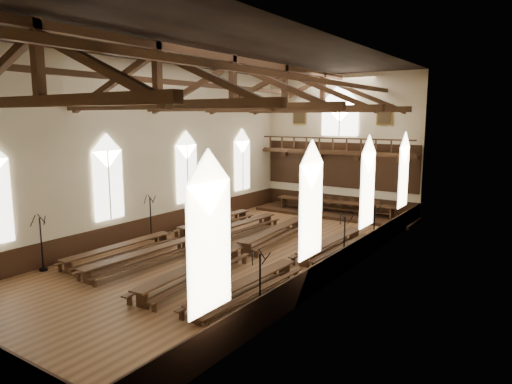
{
  "coord_description": "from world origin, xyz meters",
  "views": [
    {
      "loc": [
        13.64,
        -18.24,
        6.9
      ],
      "look_at": [
        0.36,
        1.5,
        3.01
      ],
      "focal_mm": 32.0,
      "sensor_mm": 36.0,
      "label": 1
    }
  ],
  "objects_px": {
    "refectory_row_a": "(173,233)",
    "high_table": "(335,203)",
    "candelabrum_left_far": "(218,207)",
    "candelabrum_right_near": "(260,300)",
    "candelabrum_right_far": "(374,233)",
    "candelabrum_left_near": "(42,254)",
    "dais": "(334,214)",
    "refectory_row_b": "(197,239)",
    "refectory_row_c": "(239,248)",
    "candelabrum_left_mid": "(151,226)",
    "candelabrum_right_mid": "(344,250)",
    "refectory_row_d": "(295,261)"
  },
  "relations": [
    {
      "from": "candelabrum_left_near",
      "to": "candelabrum_right_mid",
      "type": "bearing_deg",
      "value": 36.74
    },
    {
      "from": "candelabrum_left_far",
      "to": "candelabrum_right_near",
      "type": "relative_size",
      "value": 1.12
    },
    {
      "from": "candelabrum_left_near",
      "to": "candelabrum_left_mid",
      "type": "relative_size",
      "value": 1.02
    },
    {
      "from": "high_table",
      "to": "candelabrum_left_near",
      "type": "distance_m",
      "value": 19.47
    },
    {
      "from": "refectory_row_c",
      "to": "candelabrum_right_far",
      "type": "xyz_separation_m",
      "value": [
        4.73,
        5.89,
        0.19
      ]
    },
    {
      "from": "refectory_row_b",
      "to": "candelabrum_left_mid",
      "type": "bearing_deg",
      "value": -178.67
    },
    {
      "from": "candelabrum_left_far",
      "to": "candelabrum_right_near",
      "type": "xyz_separation_m",
      "value": [
        11.1,
        -11.61,
        -0.09
      ]
    },
    {
      "from": "refectory_row_c",
      "to": "candelabrum_right_near",
      "type": "distance_m",
      "value": 7.1
    },
    {
      "from": "refectory_row_c",
      "to": "candelabrum_right_far",
      "type": "distance_m",
      "value": 7.56
    },
    {
      "from": "candelabrum_left_near",
      "to": "candelabrum_right_near",
      "type": "bearing_deg",
      "value": 5.89
    },
    {
      "from": "refectory_row_a",
      "to": "candelabrum_right_near",
      "type": "xyz_separation_m",
      "value": [
        9.66,
        -5.79,
        0.27
      ]
    },
    {
      "from": "candelabrum_left_near",
      "to": "dais",
      "type": "bearing_deg",
      "value": 72.0
    },
    {
      "from": "refectory_row_b",
      "to": "candelabrum_left_far",
      "type": "bearing_deg",
      "value": 119.2
    },
    {
      "from": "refectory_row_b",
      "to": "candelabrum_left_mid",
      "type": "relative_size",
      "value": 5.42
    },
    {
      "from": "refectory_row_d",
      "to": "dais",
      "type": "height_order",
      "value": "refectory_row_d"
    },
    {
      "from": "candelabrum_left_far",
      "to": "candelabrum_right_mid",
      "type": "xyz_separation_m",
      "value": [
        11.1,
        -4.47,
        -0.1
      ]
    },
    {
      "from": "refectory_row_a",
      "to": "candelabrum_right_near",
      "type": "bearing_deg",
      "value": -30.93
    },
    {
      "from": "dais",
      "to": "candelabrum_right_near",
      "type": "xyz_separation_m",
      "value": [
        5.08,
        -17.37,
        0.66
      ]
    },
    {
      "from": "refectory_row_a",
      "to": "candelabrum_left_mid",
      "type": "xyz_separation_m",
      "value": [
        -1.44,
        -0.33,
        0.28
      ]
    },
    {
      "from": "refectory_row_c",
      "to": "dais",
      "type": "relative_size",
      "value": 1.26
    },
    {
      "from": "refectory_row_b",
      "to": "dais",
      "type": "relative_size",
      "value": 1.22
    },
    {
      "from": "dais",
      "to": "high_table",
      "type": "height_order",
      "value": "high_table"
    },
    {
      "from": "high_table",
      "to": "candelabrum_left_far",
      "type": "xyz_separation_m",
      "value": [
        -6.02,
        -5.76,
        -0.04
      ]
    },
    {
      "from": "candelabrum_left_mid",
      "to": "candelabrum_right_near",
      "type": "bearing_deg",
      "value": -26.19
    },
    {
      "from": "dais",
      "to": "high_table",
      "type": "distance_m",
      "value": 0.8
    },
    {
      "from": "refectory_row_a",
      "to": "candelabrum_right_near",
      "type": "distance_m",
      "value": 11.26
    },
    {
      "from": "candelabrum_left_near",
      "to": "candelabrum_right_near",
      "type": "height_order",
      "value": "candelabrum_left_near"
    },
    {
      "from": "candelabrum_right_mid",
      "to": "refectory_row_b",
      "type": "bearing_deg",
      "value": -168.24
    },
    {
      "from": "refectory_row_d",
      "to": "candelabrum_left_mid",
      "type": "relative_size",
      "value": 5.35
    },
    {
      "from": "refectory_row_b",
      "to": "high_table",
      "type": "xyz_separation_m",
      "value": [
        2.62,
        11.83,
        0.39
      ]
    },
    {
      "from": "candelabrum_left_near",
      "to": "candelabrum_right_far",
      "type": "xyz_separation_m",
      "value": [
        11.1,
        12.33,
        -0.07
      ]
    },
    {
      "from": "dais",
      "to": "candelabrum_left_mid",
      "type": "distance_m",
      "value": 13.36
    },
    {
      "from": "dais",
      "to": "candelabrum_left_near",
      "type": "relative_size",
      "value": 4.35
    },
    {
      "from": "refectory_row_a",
      "to": "candelabrum_left_near",
      "type": "height_order",
      "value": "candelabrum_left_near"
    },
    {
      "from": "refectory_row_b",
      "to": "refectory_row_c",
      "type": "bearing_deg",
      "value": -4.7
    },
    {
      "from": "candelabrum_left_near",
      "to": "candelabrum_left_far",
      "type": "relative_size",
      "value": 0.92
    },
    {
      "from": "candelabrum_right_mid",
      "to": "candelabrum_right_far",
      "type": "xyz_separation_m",
      "value": [
        0.0,
        4.04,
        -0.03
      ]
    },
    {
      "from": "refectory_row_d",
      "to": "candelabrum_left_near",
      "type": "relative_size",
      "value": 5.26
    },
    {
      "from": "candelabrum_right_near",
      "to": "candelabrum_right_mid",
      "type": "distance_m",
      "value": 7.14
    },
    {
      "from": "refectory_row_b",
      "to": "candelabrum_left_near",
      "type": "bearing_deg",
      "value": -116.94
    },
    {
      "from": "candelabrum_right_far",
      "to": "candelabrum_left_far",
      "type": "bearing_deg",
      "value": 177.78
    },
    {
      "from": "refectory_row_b",
      "to": "candelabrum_left_mid",
      "type": "height_order",
      "value": "candelabrum_left_mid"
    },
    {
      "from": "refectory_row_c",
      "to": "candelabrum_left_near",
      "type": "bearing_deg",
      "value": -134.69
    },
    {
      "from": "high_table",
      "to": "refectory_row_b",
      "type": "bearing_deg",
      "value": -102.49
    },
    {
      "from": "high_table",
      "to": "candelabrum_right_far",
      "type": "bearing_deg",
      "value": -50.59
    },
    {
      "from": "refectory_row_c",
      "to": "refectory_row_d",
      "type": "bearing_deg",
      "value": -2.25
    },
    {
      "from": "refectory_row_b",
      "to": "candelabrum_right_near",
      "type": "distance_m",
      "value": 9.49
    },
    {
      "from": "refectory_row_a",
      "to": "candelabrum_left_mid",
      "type": "bearing_deg",
      "value": -167.19
    },
    {
      "from": "refectory_row_a",
      "to": "candelabrum_left_far",
      "type": "relative_size",
      "value": 4.84
    },
    {
      "from": "refectory_row_a",
      "to": "high_table",
      "type": "relative_size",
      "value": 1.58
    }
  ]
}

